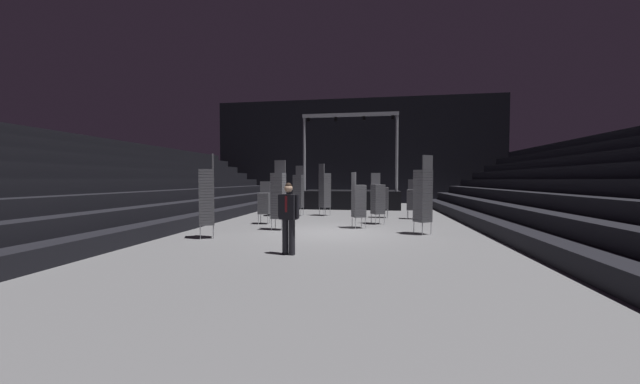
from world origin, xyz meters
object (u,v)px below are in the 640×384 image
object	(u,v)px
chair_stack_aisle_left	(383,198)
chair_stack_mid_centre	(359,200)
chair_stack_mid_right	(264,203)
chair_stack_rear_centre	(325,190)
stage_riser	(351,198)
chair_stack_front_right	(278,195)
chair_stack_aisle_right	(423,195)
chair_stack_rear_right	(378,198)
equipment_road_case	(276,208)
chair_stack_front_left	(207,196)
man_with_tie	(288,214)
chair_stack_mid_left	(412,199)
chair_stack_rear_left	(298,191)

from	to	relation	value
chair_stack_aisle_left	chair_stack_mid_centre	bearing A→B (deg)	-17.43
chair_stack_mid_right	chair_stack_rear_centre	distance (m)	4.03
stage_riser	chair_stack_aisle_left	world-z (taller)	stage_riser
chair_stack_front_right	chair_stack_aisle_right	xyz separation A→B (m)	(4.92, -0.21, 0.04)
chair_stack_rear_right	chair_stack_rear_centre	distance (m)	3.81
equipment_road_case	chair_stack_aisle_right	bearing A→B (deg)	-37.07
chair_stack_front_left	chair_stack_mid_centre	bearing A→B (deg)	-85.34
chair_stack_front_right	equipment_road_case	bearing A→B (deg)	-68.28
man_with_tie	chair_stack_mid_left	xyz separation A→B (m)	(3.73, 7.96, -0.06)
chair_stack_front_left	man_with_tie	bearing A→B (deg)	-149.22
chair_stack_aisle_left	chair_stack_aisle_right	world-z (taller)	chair_stack_aisle_right
man_with_tie	chair_stack_rear_centre	size ratio (longest dim) A/B	0.67
man_with_tie	chair_stack_aisle_right	bearing A→B (deg)	-118.91
chair_stack_mid_right	chair_stack_front_right	bearing A→B (deg)	119.30
stage_riser	chair_stack_rear_left	size ratio (longest dim) A/B	2.40
chair_stack_mid_right	chair_stack_rear_right	size ratio (longest dim) A/B	0.83
chair_stack_front_right	chair_stack_rear_right	bearing A→B (deg)	-144.00
man_with_tie	chair_stack_mid_left	bearing A→B (deg)	-99.22
man_with_tie	chair_stack_aisle_right	world-z (taller)	chair_stack_aisle_right
chair_stack_mid_right	chair_stack_rear_centre	xyz separation A→B (m)	(1.96, 3.49, 0.42)
man_with_tie	chair_stack_rear_left	distance (m)	8.71
chair_stack_mid_left	equipment_road_case	distance (m)	6.54
chair_stack_front_left	chair_stack_mid_right	xyz separation A→B (m)	(0.67, 3.45, -0.42)
chair_stack_front_right	chair_stack_rear_centre	world-z (taller)	chair_stack_rear_centre
chair_stack_rear_right	chair_stack_rear_left	bearing A→B (deg)	-61.96
chair_stack_rear_centre	chair_stack_aisle_right	size ratio (longest dim) A/B	1.00
chair_stack_rear_left	chair_stack_rear_right	size ratio (longest dim) A/B	1.21
chair_stack_mid_right	chair_stack_mid_left	bearing A→B (deg)	-161.53
chair_stack_front_right	chair_stack_mid_centre	distance (m)	2.93
chair_stack_front_left	chair_stack_rear_right	bearing A→B (deg)	-79.35
chair_stack_mid_left	equipment_road_case	xyz separation A→B (m)	(-6.50, 0.45, -0.53)
chair_stack_aisle_left	equipment_road_case	world-z (taller)	chair_stack_aisle_left
stage_riser	equipment_road_case	xyz separation A→B (m)	(-3.38, -5.17, -0.26)
chair_stack_front_right	chair_stack_mid_centre	world-z (taller)	chair_stack_front_right
chair_stack_rear_right	equipment_road_case	xyz separation A→B (m)	(-4.94, 2.43, -0.66)
man_with_tie	chair_stack_rear_right	distance (m)	6.36
chair_stack_rear_centre	equipment_road_case	xyz separation A→B (m)	(-2.38, -0.39, -0.91)
chair_stack_rear_centre	chair_stack_aisle_left	world-z (taller)	chair_stack_rear_centre
chair_stack_rear_right	chair_stack_aisle_right	bearing A→B (deg)	92.75
chair_stack_mid_right	chair_stack_aisle_left	xyz separation A→B (m)	(4.81, 3.00, 0.08)
chair_stack_rear_left	chair_stack_front_left	bearing A→B (deg)	85.64
chair_stack_mid_right	chair_stack_front_left	bearing A→B (deg)	73.84
stage_riser	chair_stack_rear_right	distance (m)	7.77
chair_stack_mid_left	chair_stack_mid_right	size ratio (longest dim) A/B	1.05
chair_stack_front_right	equipment_road_case	xyz separation A→B (m)	(-1.44, 4.59, -0.87)
chair_stack_mid_centre	chair_stack_rear_right	size ratio (longest dim) A/B	1.00
chair_stack_mid_centre	chair_stack_rear_right	bearing A→B (deg)	129.17
chair_stack_rear_right	equipment_road_case	world-z (taller)	chair_stack_rear_right
man_with_tie	chair_stack_mid_right	xyz separation A→B (m)	(-2.35, 5.30, -0.11)
chair_stack_mid_left	chair_stack_rear_centre	size ratio (longest dim) A/B	0.70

